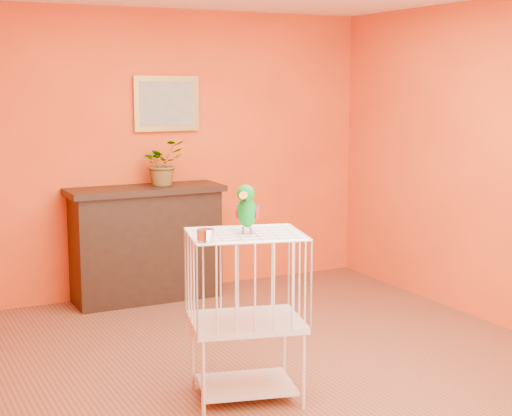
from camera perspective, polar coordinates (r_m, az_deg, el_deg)
ground at (r=5.55m, az=1.88°, el=-11.31°), size 4.50×4.50×0.00m
room_shell at (r=5.22m, az=1.97°, el=5.22°), size 4.50×4.50×4.50m
console_cabinet at (r=7.08m, az=-7.99°, el=-2.57°), size 1.38×0.50×1.03m
potted_plant at (r=7.03m, az=-6.77°, el=2.90°), size 0.47×0.50×0.32m
framed_picture at (r=7.24m, az=-6.51°, el=7.56°), size 0.62×0.04×0.50m
birdcage at (r=4.83m, az=-0.73°, el=-7.69°), size 0.78×0.67×1.04m
feed_cup at (r=4.47m, az=-3.68°, el=-1.98°), size 0.10×0.10×0.07m
parrot at (r=4.68m, az=-0.67°, el=-0.03°), size 0.21×0.25×0.30m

